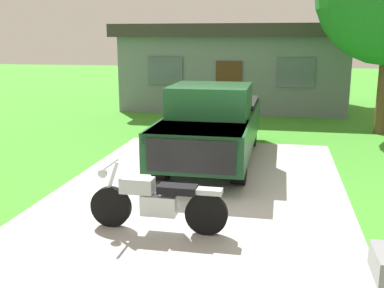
{
  "coord_description": "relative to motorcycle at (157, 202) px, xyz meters",
  "views": [
    {
      "loc": [
        1.5,
        -8.6,
        2.96
      ],
      "look_at": [
        -0.21,
        0.1,
        0.9
      ],
      "focal_mm": 42.74,
      "sensor_mm": 36.0,
      "label": 1
    }
  ],
  "objects": [
    {
      "name": "ground_plane",
      "position": [
        0.34,
        2.1,
        -0.47
      ],
      "size": [
        80.0,
        80.0,
        0.0
      ],
      "primitive_type": "plane",
      "color": "#41962B"
    },
    {
      "name": "driveway_pad",
      "position": [
        0.34,
        2.1,
        -0.47
      ],
      "size": [
        5.68,
        8.75,
        0.01
      ],
      "primitive_type": "cube",
      "color": "#B2B2B2",
      "rests_on": "ground"
    },
    {
      "name": "motorcycle",
      "position": [
        0.0,
        0.0,
        0.0
      ],
      "size": [
        2.21,
        0.7,
        1.09
      ],
      "color": "black",
      "rests_on": "ground"
    },
    {
      "name": "pickup_truck",
      "position": [
        0.22,
        4.45,
        0.48
      ],
      "size": [
        2.0,
        5.63,
        1.9
      ],
      "color": "black",
      "rests_on": "ground"
    },
    {
      "name": "neighbor_house",
      "position": [
        -0.18,
        13.68,
        1.32
      ],
      "size": [
        9.6,
        5.6,
        3.5
      ],
      "color": "slate",
      "rests_on": "ground"
    }
  ]
}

